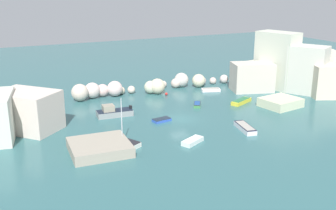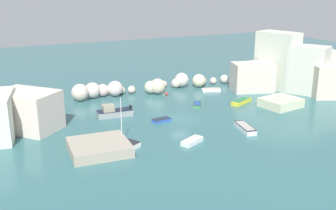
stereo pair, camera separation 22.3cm
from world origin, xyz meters
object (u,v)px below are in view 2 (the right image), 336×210
stone_dock (99,147)px  channel_buoy (167,94)px  moored_boat_4 (245,128)px  moored_boat_3 (122,142)px  moored_boat_7 (162,120)px  moored_boat_5 (197,104)px  moored_boat_0 (211,90)px  moored_boat_6 (241,101)px  moored_boat_2 (113,112)px  moored_boat_1 (192,141)px

stone_dock → channel_buoy: (17.20, 18.70, -0.36)m
stone_dock → moored_boat_4: (19.26, -1.19, -0.26)m
moored_boat_3 → channel_buoy: bearing=-67.0°
moored_boat_7 → moored_boat_5: bearing=-161.2°
moored_boat_5 → moored_boat_4: bearing=-147.1°
moored_boat_0 → moored_boat_6: bearing=111.4°
stone_dock → moored_boat_2: 12.95m
moored_boat_6 → moored_boat_1: bearing=12.3°
moored_boat_1 → moored_boat_6: 18.98m
moored_boat_0 → moored_boat_5: (-6.56, -6.74, -0.01)m
channel_buoy → moored_boat_1: size_ratio=0.14×
moored_boat_1 → moored_boat_4: 8.47m
moored_boat_0 → moored_boat_7: size_ratio=1.30×
moored_boat_6 → moored_boat_2: bearing=-31.7°
moored_boat_3 → moored_boat_5: moored_boat_3 is taller
channel_buoy → moored_boat_2: (-11.72, -6.96, 0.38)m
moored_boat_4 → moored_boat_5: moored_boat_4 is taller
moored_boat_1 → moored_boat_3: bearing=131.3°
moored_boat_3 → moored_boat_6: size_ratio=1.31×
moored_boat_2 → moored_boat_4: (13.78, -12.92, -0.27)m
moored_boat_3 → moored_boat_0: bearing=-81.7°
stone_dock → moored_boat_5: size_ratio=2.41×
channel_buoy → moored_boat_2: size_ratio=0.09×
moored_boat_5 → moored_boat_7: 9.10m
stone_dock → moored_boat_3: moored_boat_3 is taller
channel_buoy → moored_boat_0: moored_boat_0 is taller
stone_dock → moored_boat_2: size_ratio=1.26×
moored_boat_1 → moored_boat_2: size_ratio=0.63×
channel_buoy → moored_boat_6: size_ratio=0.11×
moored_boat_1 → moored_boat_0: bearing=27.0°
moored_boat_1 → moored_boat_6: bearing=10.3°
moored_boat_4 → stone_dock: bearing=-82.2°
moored_boat_2 → moored_boat_3: bearing=81.9°
moored_boat_4 → moored_boat_7: moored_boat_4 is taller
moored_boat_1 → moored_boat_4: moored_boat_4 is taller
moored_boat_0 → moored_boat_5: bearing=63.4°
stone_dock → moored_boat_0: bearing=34.8°
moored_boat_0 → moored_boat_4: moored_boat_4 is taller
stone_dock → moored_boat_1: stone_dock is taller
moored_boat_1 → moored_boat_3: size_ratio=0.57×
channel_buoy → moored_boat_2: 13.63m
moored_boat_0 → moored_boat_4: size_ratio=0.76×
moored_boat_4 → moored_boat_7: bearing=-121.8°
moored_boat_5 → moored_boat_7: (-8.05, -4.23, -0.05)m
channel_buoy → moored_boat_5: moored_boat_5 is taller
moored_boat_6 → moored_boat_7: (-15.17, -2.51, -0.11)m
moored_boat_6 → moored_boat_0: bearing=-110.9°
moored_boat_3 → moored_boat_4: moored_boat_3 is taller
moored_boat_1 → moored_boat_7: 8.92m
stone_dock → moored_boat_5: stone_dock is taller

